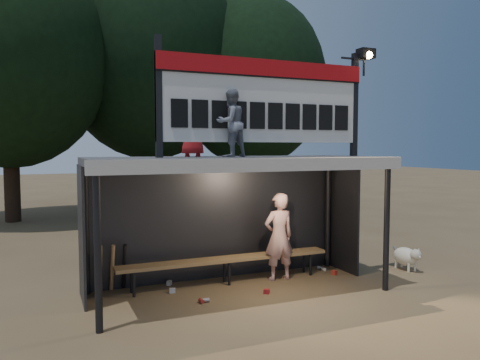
# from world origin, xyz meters

# --- Properties ---
(ground) EXTENTS (80.00, 80.00, 0.00)m
(ground) POSITION_xyz_m (0.00, 0.00, 0.00)
(ground) COLOR brown
(ground) RESTS_ON ground
(player) EXTENTS (0.61, 0.41, 1.64)m
(player) POSITION_xyz_m (0.99, 0.40, 0.82)
(player) COLOR white
(player) RESTS_ON ground
(child_a) EXTENTS (0.65, 0.57, 1.11)m
(child_a) POSITION_xyz_m (-0.18, -0.11, 2.88)
(child_a) COLOR slate
(child_a) RESTS_ON dugout_shelter
(child_b) EXTENTS (0.58, 0.47, 1.02)m
(child_b) POSITION_xyz_m (-0.63, 0.55, 2.83)
(child_b) COLOR #A2191C
(child_b) RESTS_ON dugout_shelter
(dugout_shelter) EXTENTS (5.10, 2.08, 2.32)m
(dugout_shelter) POSITION_xyz_m (0.00, 0.24, 1.85)
(dugout_shelter) COLOR #3F3F42
(dugout_shelter) RESTS_ON ground
(scoreboard_assembly) EXTENTS (4.10, 0.27, 1.99)m
(scoreboard_assembly) POSITION_xyz_m (0.56, -0.01, 3.32)
(scoreboard_assembly) COLOR black
(scoreboard_assembly) RESTS_ON dugout_shelter
(bench) EXTENTS (4.00, 0.35, 0.48)m
(bench) POSITION_xyz_m (0.00, 0.55, 0.43)
(bench) COLOR olive
(bench) RESTS_ON ground
(tree_left) EXTENTS (6.46, 6.46, 9.27)m
(tree_left) POSITION_xyz_m (-4.00, 10.00, 5.51)
(tree_left) COLOR black
(tree_left) RESTS_ON ground
(tree_mid) EXTENTS (7.22, 7.22, 10.36)m
(tree_mid) POSITION_xyz_m (1.00, 11.50, 6.17)
(tree_mid) COLOR black
(tree_mid) RESTS_ON ground
(tree_right) EXTENTS (6.08, 6.08, 8.72)m
(tree_right) POSITION_xyz_m (5.00, 10.50, 5.19)
(tree_right) COLOR black
(tree_right) RESTS_ON ground
(dog) EXTENTS (0.36, 0.81, 0.49)m
(dog) POSITION_xyz_m (3.71, 0.01, 0.28)
(dog) COLOR silver
(dog) RESTS_ON ground
(bats) EXTENTS (0.47, 0.32, 0.84)m
(bats) POSITION_xyz_m (-1.99, 0.82, 0.43)
(bats) COLOR olive
(bats) RESTS_ON ground
(litter) EXTENTS (3.31, 1.27, 0.08)m
(litter) POSITION_xyz_m (0.40, 0.25, 0.04)
(litter) COLOR #AC291D
(litter) RESTS_ON ground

